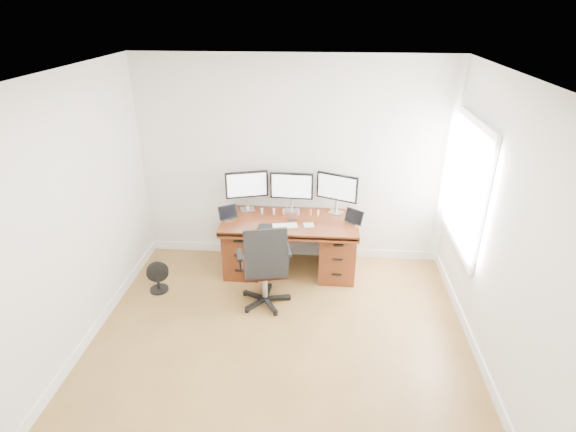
# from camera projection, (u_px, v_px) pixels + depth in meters

# --- Properties ---
(ground) EXTENTS (4.50, 4.50, 0.00)m
(ground) POSITION_uv_depth(u_px,v_px,m) (275.00, 371.00, 4.35)
(ground) COLOR brown
(ground) RESTS_ON ground
(back_wall) EXTENTS (4.00, 0.10, 2.70)m
(back_wall) POSITION_uv_depth(u_px,v_px,m) (293.00, 163.00, 5.78)
(back_wall) COLOR silver
(back_wall) RESTS_ON ground
(right_wall) EXTENTS (0.10, 4.50, 2.70)m
(right_wall) POSITION_uv_depth(u_px,v_px,m) (515.00, 253.00, 3.71)
(right_wall) COLOR silver
(right_wall) RESTS_ON ground
(desk) EXTENTS (1.70, 0.80, 0.75)m
(desk) POSITION_uv_depth(u_px,v_px,m) (290.00, 243.00, 5.82)
(desk) COLOR #4C210F
(desk) RESTS_ON ground
(office_chair) EXTENTS (0.68, 0.68, 1.07)m
(office_chair) POSITION_uv_depth(u_px,v_px,m) (265.00, 279.00, 5.15)
(office_chair) COLOR black
(office_chair) RESTS_ON ground
(floor_fan) EXTENTS (0.27, 0.23, 0.39)m
(floor_fan) POSITION_uv_depth(u_px,v_px,m) (158.00, 278.00, 5.48)
(floor_fan) COLOR black
(floor_fan) RESTS_ON ground
(monitor_left) EXTENTS (0.54, 0.19, 0.53)m
(monitor_left) POSITION_uv_depth(u_px,v_px,m) (247.00, 186.00, 5.78)
(monitor_left) COLOR silver
(monitor_left) RESTS_ON desk
(monitor_center) EXTENTS (0.55, 0.15, 0.53)m
(monitor_center) POSITION_uv_depth(u_px,v_px,m) (292.00, 187.00, 5.73)
(monitor_center) COLOR silver
(monitor_center) RESTS_ON desk
(monitor_right) EXTENTS (0.52, 0.25, 0.53)m
(monitor_right) POSITION_uv_depth(u_px,v_px,m) (337.00, 189.00, 5.69)
(monitor_right) COLOR silver
(monitor_right) RESTS_ON desk
(tablet_left) EXTENTS (0.24, 0.18, 0.19)m
(tablet_left) POSITION_uv_depth(u_px,v_px,m) (228.00, 213.00, 5.61)
(tablet_left) COLOR silver
(tablet_left) RESTS_ON desk
(tablet_right) EXTENTS (0.23, 0.20, 0.19)m
(tablet_right) POSITION_uv_depth(u_px,v_px,m) (354.00, 218.00, 5.50)
(tablet_right) COLOR silver
(tablet_right) RESTS_ON desk
(keyboard) EXTENTS (0.32, 0.18, 0.01)m
(keyboard) POSITION_uv_depth(u_px,v_px,m) (285.00, 226.00, 5.47)
(keyboard) COLOR white
(keyboard) RESTS_ON desk
(trackpad) EXTENTS (0.15, 0.15, 0.01)m
(trackpad) POSITION_uv_depth(u_px,v_px,m) (309.00, 225.00, 5.50)
(trackpad) COLOR #B9BCC1
(trackpad) RESTS_ON desk
(drawing_tablet) EXTENTS (0.23, 0.16, 0.01)m
(drawing_tablet) POSITION_uv_depth(u_px,v_px,m) (267.00, 227.00, 5.46)
(drawing_tablet) COLOR black
(drawing_tablet) RESTS_ON desk
(phone) EXTENTS (0.13, 0.09, 0.01)m
(phone) POSITION_uv_depth(u_px,v_px,m) (292.00, 219.00, 5.64)
(phone) COLOR black
(phone) RESTS_ON desk
(figurine_blue) EXTENTS (0.04, 0.04, 0.09)m
(figurine_blue) POSITION_uv_depth(u_px,v_px,m) (262.00, 211.00, 5.78)
(figurine_blue) COLOR #5F9EDF
(figurine_blue) RESTS_ON desk
(figurine_pink) EXTENTS (0.04, 0.04, 0.09)m
(figurine_pink) POSITION_uv_depth(u_px,v_px,m) (274.00, 211.00, 5.77)
(figurine_pink) COLOR pink
(figurine_pink) RESTS_ON desk
(figurine_brown) EXTENTS (0.04, 0.04, 0.09)m
(figurine_brown) POSITION_uv_depth(u_px,v_px,m) (284.00, 211.00, 5.76)
(figurine_brown) COLOR #94524A
(figurine_brown) RESTS_ON desk
(figurine_purple) EXTENTS (0.04, 0.04, 0.09)m
(figurine_purple) POSITION_uv_depth(u_px,v_px,m) (298.00, 212.00, 5.74)
(figurine_purple) COLOR #AF5DD6
(figurine_purple) RESTS_ON desk
(figurine_orange) EXTENTS (0.04, 0.04, 0.09)m
(figurine_orange) POSITION_uv_depth(u_px,v_px,m) (311.00, 212.00, 5.73)
(figurine_orange) COLOR #F36941
(figurine_orange) RESTS_ON desk
(figurine_yellow) EXTENTS (0.04, 0.04, 0.09)m
(figurine_yellow) POSITION_uv_depth(u_px,v_px,m) (318.00, 212.00, 5.73)
(figurine_yellow) COLOR #E6B061
(figurine_yellow) RESTS_ON desk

